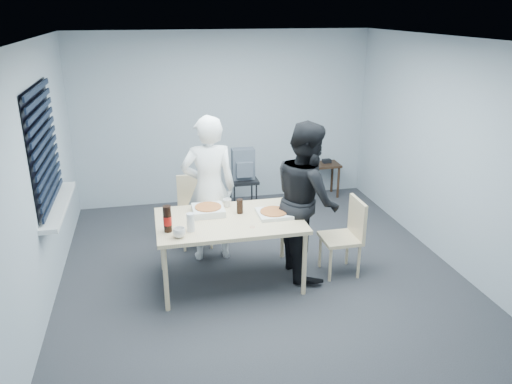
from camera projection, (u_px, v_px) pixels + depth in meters
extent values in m
plane|color=#2C2C31|center=(261.00, 274.00, 5.77)|extent=(5.00, 5.00, 0.00)
plane|color=white|center=(262.00, 40.00, 4.87)|extent=(5.00, 5.00, 0.00)
plane|color=#AAB4BF|center=(225.00, 119.00, 7.61)|extent=(4.50, 0.00, 4.50)
plane|color=#AAB4BF|center=(354.00, 287.00, 3.03)|extent=(4.50, 0.00, 4.50)
plane|color=#AAB4BF|center=(37.00, 182.00, 4.86)|extent=(0.00, 5.00, 5.00)
plane|color=#AAB4BF|center=(451.00, 154.00, 5.77)|extent=(0.00, 5.00, 5.00)
plane|color=black|center=(42.00, 146.00, 5.14)|extent=(0.00, 1.30, 1.30)
cube|color=black|center=(45.00, 146.00, 5.15)|extent=(0.04, 1.30, 1.25)
cube|color=silver|center=(59.00, 205.00, 5.39)|extent=(0.18, 1.42, 0.05)
cube|color=beige|center=(229.00, 221.00, 5.37)|extent=(1.56, 0.99, 0.04)
cylinder|color=beige|center=(166.00, 279.00, 4.96)|extent=(0.05, 0.05, 0.72)
cylinder|color=beige|center=(162.00, 241.00, 5.75)|extent=(0.05, 0.05, 0.72)
cylinder|color=beige|center=(304.00, 264.00, 5.25)|extent=(0.05, 0.05, 0.72)
cylinder|color=beige|center=(283.00, 230.00, 6.04)|extent=(0.05, 0.05, 0.72)
cube|color=beige|center=(196.00, 213.00, 6.35)|extent=(0.42, 0.42, 0.04)
cube|color=beige|center=(193.00, 191.00, 6.44)|extent=(0.42, 0.04, 0.44)
cylinder|color=beige|center=(184.00, 236.00, 6.24)|extent=(0.03, 0.03, 0.41)
cylinder|color=beige|center=(182.00, 225.00, 6.55)|extent=(0.03, 0.03, 0.41)
cylinder|color=beige|center=(211.00, 234.00, 6.31)|extent=(0.03, 0.03, 0.41)
cylinder|color=beige|center=(208.00, 223.00, 6.62)|extent=(0.03, 0.03, 0.41)
cube|color=beige|center=(340.00, 239.00, 5.66)|extent=(0.42, 0.42, 0.04)
cube|color=beige|center=(357.00, 218.00, 5.62)|extent=(0.04, 0.42, 0.44)
cylinder|color=beige|center=(330.00, 265.00, 5.55)|extent=(0.03, 0.03, 0.41)
cylinder|color=beige|center=(320.00, 251.00, 5.86)|extent=(0.03, 0.03, 0.41)
cylinder|color=beige|center=(359.00, 262.00, 5.62)|extent=(0.03, 0.03, 0.41)
cylinder|color=beige|center=(347.00, 248.00, 5.93)|extent=(0.03, 0.03, 0.41)
imported|color=white|center=(209.00, 189.00, 5.87)|extent=(0.65, 0.42, 1.77)
imported|color=black|center=(307.00, 199.00, 5.56)|extent=(0.47, 0.86, 1.77)
cube|color=#352214|center=(314.00, 165.00, 7.96)|extent=(0.82, 0.36, 0.04)
cylinder|color=#352214|center=(294.00, 186.00, 7.85)|extent=(0.04, 0.04, 0.51)
cylinder|color=#352214|center=(289.00, 180.00, 8.11)|extent=(0.04, 0.04, 0.51)
cylinder|color=#352214|center=(338.00, 183.00, 8.00)|extent=(0.04, 0.04, 0.51)
cylinder|color=#352214|center=(332.00, 177.00, 8.26)|extent=(0.04, 0.04, 0.51)
cube|color=black|center=(243.00, 180.00, 7.25)|extent=(0.40, 0.40, 0.04)
cylinder|color=black|center=(235.00, 203.00, 7.17)|extent=(0.04, 0.04, 0.51)
cylinder|color=black|center=(231.00, 195.00, 7.46)|extent=(0.04, 0.04, 0.51)
cylinder|color=black|center=(256.00, 201.00, 7.23)|extent=(0.04, 0.04, 0.51)
cylinder|color=black|center=(252.00, 193.00, 7.53)|extent=(0.04, 0.04, 0.51)
cube|color=slate|center=(243.00, 164.00, 7.16)|extent=(0.32, 0.17, 0.45)
cube|color=slate|center=(245.00, 170.00, 7.08)|extent=(0.24, 0.06, 0.21)
cube|color=white|center=(208.00, 212.00, 5.50)|extent=(0.34, 0.34, 0.04)
cube|color=white|center=(208.00, 209.00, 5.48)|extent=(0.34, 0.34, 0.04)
cylinder|color=#CC7F38|center=(208.00, 207.00, 5.47)|extent=(0.29, 0.29, 0.01)
cube|color=white|center=(274.00, 213.00, 5.45)|extent=(0.36, 0.36, 0.04)
cylinder|color=#CC7F38|center=(274.00, 211.00, 5.44)|extent=(0.30, 0.30, 0.01)
imported|color=white|center=(179.00, 233.00, 4.92)|extent=(0.17, 0.17, 0.10)
imported|color=white|center=(227.00, 203.00, 5.67)|extent=(0.10, 0.10, 0.09)
cylinder|color=black|center=(240.00, 206.00, 5.48)|extent=(0.08, 0.08, 0.16)
cylinder|color=black|center=(167.00, 219.00, 5.01)|extent=(0.08, 0.08, 0.28)
cylinder|color=red|center=(168.00, 221.00, 5.02)|extent=(0.09, 0.09, 0.09)
cylinder|color=silver|center=(191.00, 222.00, 5.04)|extent=(0.11, 0.11, 0.19)
torus|color=red|center=(252.00, 227.00, 5.16)|extent=(0.06, 0.06, 0.00)
cube|color=white|center=(305.00, 165.00, 7.93)|extent=(0.22, 0.29, 0.00)
cube|color=black|center=(327.00, 161.00, 8.02)|extent=(0.14, 0.11, 0.06)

